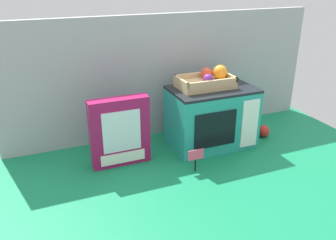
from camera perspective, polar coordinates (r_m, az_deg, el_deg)
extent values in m
plane|color=#147A4C|center=(1.67, 3.08, -5.09)|extent=(1.70, 1.70, 0.00)
cube|color=#A0A3A8|center=(1.78, -0.31, 7.21)|extent=(1.61, 0.03, 0.60)
cube|color=teal|center=(1.69, 6.97, 0.34)|extent=(0.39, 0.25, 0.27)
cube|color=black|center=(1.64, 7.21, 4.94)|extent=(0.39, 0.25, 0.01)
cube|color=black|center=(1.57, 7.68, -1.57)|extent=(0.20, 0.01, 0.16)
cube|color=white|center=(1.66, 13.09, -0.56)|extent=(0.09, 0.01, 0.23)
cube|color=tan|center=(1.64, 6.02, 5.75)|extent=(0.25, 0.15, 0.03)
cube|color=tan|center=(1.57, 7.26, 5.95)|extent=(0.25, 0.01, 0.02)
cube|color=tan|center=(1.69, 4.93, 7.28)|extent=(0.25, 0.01, 0.02)
cube|color=tan|center=(1.58, 2.15, 6.20)|extent=(0.01, 0.15, 0.02)
cube|color=tan|center=(1.69, 9.71, 7.02)|extent=(0.01, 0.15, 0.02)
sphere|color=#72287F|center=(1.59, 6.49, 6.59)|extent=(0.05, 0.05, 0.05)
sphere|color=#E04228|center=(1.67, 6.25, 7.53)|extent=(0.05, 0.05, 0.05)
sphere|color=orange|center=(1.67, 8.42, 7.67)|extent=(0.07, 0.07, 0.07)
cube|color=#99144C|center=(1.52, -7.78, -1.90)|extent=(0.25, 0.06, 0.30)
cube|color=silver|center=(1.48, -7.49, -1.86)|extent=(0.16, 0.00, 0.18)
cube|color=white|center=(1.54, -7.25, -6.05)|extent=(0.19, 0.00, 0.05)
cylinder|color=black|center=(1.51, 4.43, -7.24)|extent=(0.01, 0.01, 0.06)
cube|color=#F44C6B|center=(1.48, 4.52, -5.61)|extent=(0.07, 0.00, 0.05)
sphere|color=red|center=(1.86, 15.14, -1.73)|extent=(0.06, 0.06, 0.06)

